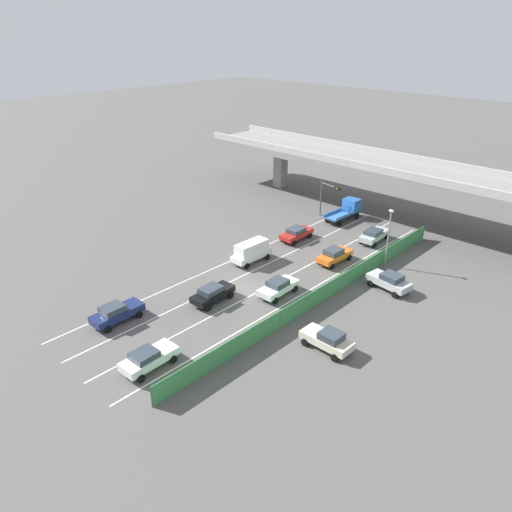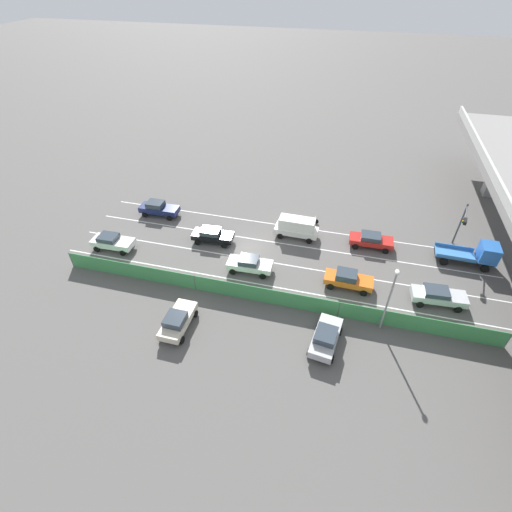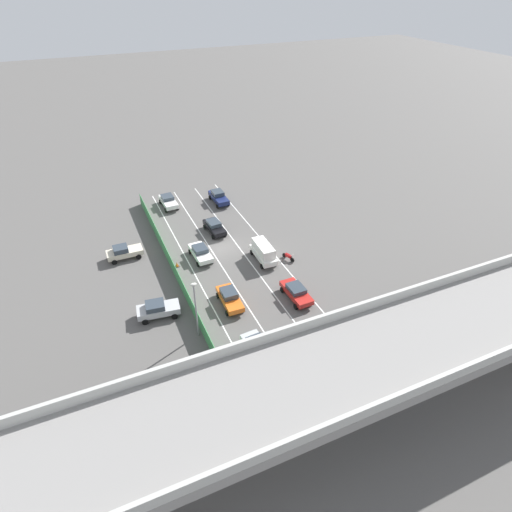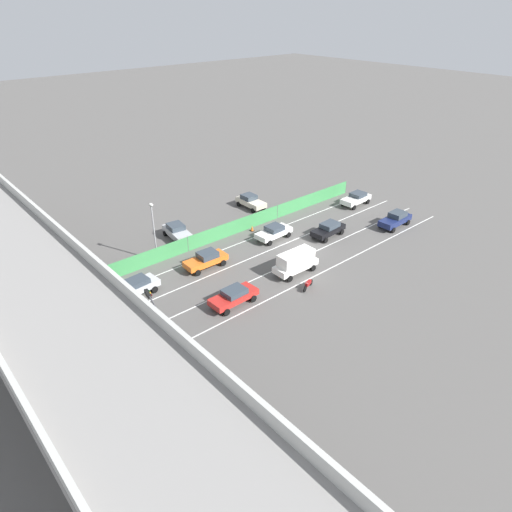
% 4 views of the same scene
% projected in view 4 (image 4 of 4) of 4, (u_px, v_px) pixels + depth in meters
% --- Properties ---
extents(ground_plane, '(300.00, 300.00, 0.00)m').
position_uv_depth(ground_plane, '(304.00, 246.00, 50.86)').
color(ground_plane, '#565451').
extents(lane_line_left_edge, '(0.14, 43.53, 0.01)m').
position_uv_depth(lane_line_left_edge, '(315.00, 276.00, 45.30)').
color(lane_line_left_edge, silver).
rests_on(lane_line_left_edge, ground).
extents(lane_line_mid_left, '(0.14, 43.53, 0.01)m').
position_uv_depth(lane_line_mid_left, '(291.00, 263.00, 47.56)').
color(lane_line_mid_left, silver).
rests_on(lane_line_mid_left, ground).
extents(lane_line_mid_right, '(0.14, 43.53, 0.01)m').
position_uv_depth(lane_line_mid_right, '(268.00, 251.00, 49.83)').
color(lane_line_mid_right, silver).
rests_on(lane_line_mid_right, ground).
extents(lane_line_right_edge, '(0.14, 43.53, 0.01)m').
position_uv_depth(lane_line_right_edge, '(248.00, 240.00, 52.09)').
color(lane_line_right_edge, silver).
rests_on(lane_line_right_edge, ground).
extents(elevated_overpass, '(59.25, 8.49, 7.76)m').
position_uv_depth(elevated_overpass, '(34.00, 287.00, 32.03)').
color(elevated_overpass, gray).
rests_on(elevated_overpass, ground).
extents(green_fence, '(0.10, 39.63, 1.71)m').
position_uv_depth(green_fence, '(236.00, 227.00, 53.11)').
color(green_fence, '#3D8E4C').
rests_on(green_fence, ground).
extents(car_sedan_black, '(2.15, 4.52, 1.59)m').
position_uv_depth(car_sedan_black, '(329.00, 229.00, 52.53)').
color(car_sedan_black, black).
rests_on(car_sedan_black, ground).
extents(car_sedan_white, '(2.17, 4.49, 1.60)m').
position_uv_depth(car_sedan_white, '(356.00, 198.00, 60.68)').
color(car_sedan_white, white).
rests_on(car_sedan_white, ground).
extents(car_hatchback_white, '(2.15, 4.49, 1.58)m').
position_uv_depth(car_hatchback_white, '(274.00, 232.00, 51.95)').
color(car_hatchback_white, silver).
rests_on(car_hatchback_white, ground).
extents(car_sedan_silver, '(2.24, 4.78, 1.55)m').
position_uv_depth(car_sedan_silver, '(134.00, 287.00, 41.92)').
color(car_sedan_silver, '#B7BABC').
rests_on(car_sedan_silver, ground).
extents(car_sedan_red, '(2.08, 4.56, 1.52)m').
position_uv_depth(car_sedan_red, '(234.00, 296.00, 40.71)').
color(car_sedan_red, red).
rests_on(car_sedan_red, ground).
extents(car_sedan_navy, '(2.06, 4.68, 1.72)m').
position_uv_depth(car_sedan_navy, '(396.00, 219.00, 54.83)').
color(car_sedan_navy, navy).
rests_on(car_sedan_navy, ground).
extents(car_van_white, '(2.07, 4.75, 2.31)m').
position_uv_depth(car_van_white, '(296.00, 261.00, 45.23)').
color(car_van_white, silver).
rests_on(car_van_white, ground).
extents(car_taxi_orange, '(2.05, 4.53, 1.66)m').
position_uv_depth(car_taxi_orange, '(206.00, 259.00, 46.37)').
color(car_taxi_orange, orange).
rests_on(car_taxi_orange, ground).
extents(flatbed_truck_blue, '(2.41, 5.61, 2.51)m').
position_uv_depth(flatbed_truck_blue, '(125.00, 338.00, 34.90)').
color(flatbed_truck_blue, black).
rests_on(flatbed_truck_blue, ground).
extents(motorcycle, '(0.83, 1.88, 0.93)m').
position_uv_depth(motorcycle, '(308.00, 284.00, 43.10)').
color(motorcycle, black).
rests_on(motorcycle, ground).
extents(parked_sedan_cream, '(4.29, 2.05, 1.70)m').
position_uv_depth(parked_sedan_cream, '(250.00, 201.00, 59.77)').
color(parked_sedan_cream, beige).
rests_on(parked_sedan_cream, ground).
extents(parked_wagon_silver, '(4.50, 2.51, 1.72)m').
position_uv_depth(parked_wagon_silver, '(177.00, 231.00, 51.93)').
color(parked_wagon_silver, '#B2B5B7').
rests_on(parked_wagon_silver, ground).
extents(traffic_light, '(3.57, 1.08, 4.90)m').
position_uv_depth(traffic_light, '(157.00, 318.00, 33.47)').
color(traffic_light, '#47474C').
rests_on(traffic_light, ground).
extents(street_lamp, '(0.60, 0.36, 6.41)m').
position_uv_depth(street_lamp, '(153.00, 226.00, 46.07)').
color(street_lamp, gray).
rests_on(street_lamp, ground).
extents(traffic_cone, '(0.47, 0.47, 0.67)m').
position_uv_depth(traffic_cone, '(252.00, 228.00, 53.99)').
color(traffic_cone, orange).
rests_on(traffic_cone, ground).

